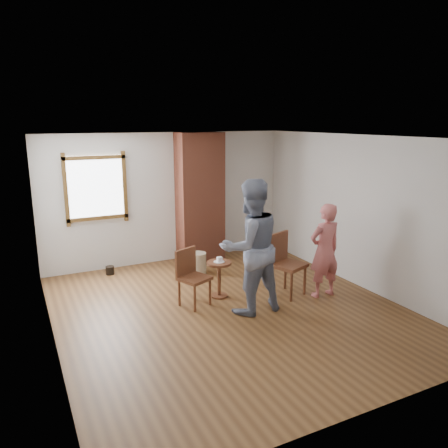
{
  "coord_description": "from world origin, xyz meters",
  "views": [
    {
      "loc": [
        -2.81,
        -5.52,
        2.85
      ],
      "look_at": [
        0.31,
        0.8,
        1.15
      ],
      "focal_mm": 35.0,
      "sensor_mm": 36.0,
      "label": 1
    }
  ],
  "objects_px": {
    "person_pink": "(325,251)",
    "stoneware_crock": "(198,263)",
    "dining_chair_left": "(191,274)",
    "side_table": "(219,273)",
    "dining_chair_right": "(285,260)",
    "man": "(250,247)"
  },
  "relations": [
    {
      "from": "dining_chair_right",
      "to": "person_pink",
      "type": "bearing_deg",
      "value": -55.45
    },
    {
      "from": "stoneware_crock",
      "to": "dining_chair_right",
      "type": "relative_size",
      "value": 0.39
    },
    {
      "from": "dining_chair_left",
      "to": "stoneware_crock",
      "type": "bearing_deg",
      "value": 39.93
    },
    {
      "from": "man",
      "to": "side_table",
      "type": "bearing_deg",
      "value": -78.34
    },
    {
      "from": "dining_chair_left",
      "to": "side_table",
      "type": "xyz_separation_m",
      "value": [
        0.52,
        0.08,
        -0.1
      ]
    },
    {
      "from": "dining_chair_left",
      "to": "side_table",
      "type": "distance_m",
      "value": 0.54
    },
    {
      "from": "dining_chair_right",
      "to": "stoneware_crock",
      "type": "bearing_deg",
      "value": 100.02
    },
    {
      "from": "dining_chair_right",
      "to": "side_table",
      "type": "relative_size",
      "value": 1.72
    },
    {
      "from": "dining_chair_right",
      "to": "person_pink",
      "type": "relative_size",
      "value": 0.66
    },
    {
      "from": "stoneware_crock",
      "to": "side_table",
      "type": "relative_size",
      "value": 0.68
    },
    {
      "from": "side_table",
      "to": "person_pink",
      "type": "distance_m",
      "value": 1.75
    },
    {
      "from": "stoneware_crock",
      "to": "man",
      "type": "distance_m",
      "value": 2.03
    },
    {
      "from": "dining_chair_right",
      "to": "dining_chair_left",
      "type": "bearing_deg",
      "value": 149.14
    },
    {
      "from": "person_pink",
      "to": "stoneware_crock",
      "type": "bearing_deg",
      "value": -52.42
    },
    {
      "from": "stoneware_crock",
      "to": "dining_chair_left",
      "type": "distance_m",
      "value": 1.44
    },
    {
      "from": "stoneware_crock",
      "to": "dining_chair_right",
      "type": "xyz_separation_m",
      "value": [
        0.91,
        -1.53,
        0.38
      ]
    },
    {
      "from": "dining_chair_left",
      "to": "man",
      "type": "height_order",
      "value": "man"
    },
    {
      "from": "dining_chair_left",
      "to": "man",
      "type": "relative_size",
      "value": 0.44
    },
    {
      "from": "dining_chair_left",
      "to": "dining_chair_right",
      "type": "relative_size",
      "value": 0.87
    },
    {
      "from": "man",
      "to": "person_pink",
      "type": "height_order",
      "value": "man"
    },
    {
      "from": "side_table",
      "to": "person_pink",
      "type": "xyz_separation_m",
      "value": [
        1.55,
        -0.72,
        0.37
      ]
    },
    {
      "from": "dining_chair_right",
      "to": "person_pink",
      "type": "distance_m",
      "value": 0.67
    }
  ]
}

